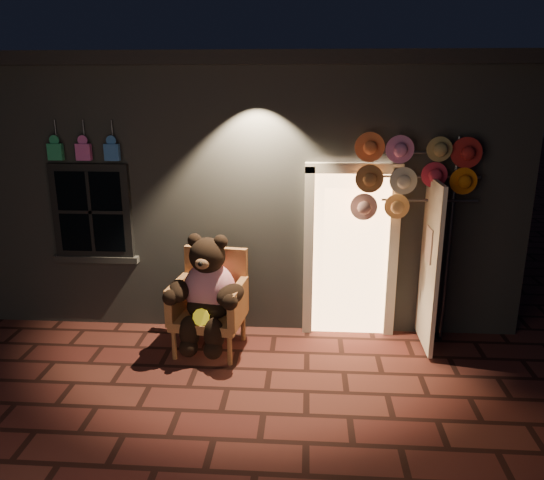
{
  "coord_description": "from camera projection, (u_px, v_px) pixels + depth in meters",
  "views": [
    {
      "loc": [
        0.8,
        -4.88,
        3.07
      ],
      "look_at": [
        0.4,
        1.0,
        1.35
      ],
      "focal_mm": 35.0,
      "sensor_mm": 36.0,
      "label": 1
    }
  ],
  "objects": [
    {
      "name": "hat_rack",
      "position": [
        413.0,
        175.0,
        6.1
      ],
      "size": [
        1.46,
        0.22,
        2.53
      ],
      "color": "#59595E",
      "rests_on": "ground"
    },
    {
      "name": "shop_building",
      "position": [
        260.0,
        168.0,
        8.92
      ],
      "size": [
        7.3,
        5.95,
        3.51
      ],
      "color": "slate",
      "rests_on": "ground"
    },
    {
      "name": "teddy_bear",
      "position": [
        207.0,
        292.0,
        6.16
      ],
      "size": [
        0.98,
        0.81,
        1.36
      ],
      "rotation": [
        0.0,
        0.0,
        -0.13
      ],
      "color": "#BA133D",
      "rests_on": "ground"
    },
    {
      "name": "wicker_armchair",
      "position": [
        211.0,
        300.0,
        6.35
      ],
      "size": [
        0.9,
        0.83,
        1.19
      ],
      "rotation": [
        0.0,
        0.0,
        -0.13
      ],
      "color": "#AC7442",
      "rests_on": "ground"
    },
    {
      "name": "ground",
      "position": [
        227.0,
        389.0,
        5.58
      ],
      "size": [
        60.0,
        60.0,
        0.0
      ],
      "primitive_type": "plane",
      "color": "#592922",
      "rests_on": "ground"
    }
  ]
}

